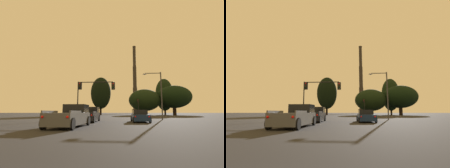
% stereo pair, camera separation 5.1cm
% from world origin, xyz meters
% --- Properties ---
extents(pickup_truck_left_lane_front, '(2.22, 5.52, 1.82)m').
position_xyz_m(pickup_truck_left_lane_front, '(-3.15, 20.97, 0.80)').
color(pickup_truck_left_lane_front, black).
rests_on(pickup_truck_left_lane_front, ground_plane).
extents(pickup_truck_left_lane_second, '(2.37, 5.57, 1.82)m').
position_xyz_m(pickup_truck_left_lane_second, '(-3.16, 13.52, 0.80)').
color(pickup_truck_left_lane_second, '#4C4F54').
rests_on(pickup_truck_left_lane_second, ground_plane).
extents(sedan_right_lane_front, '(2.07, 4.74, 1.43)m').
position_xyz_m(sedan_right_lane_front, '(2.99, 20.95, 0.67)').
color(sedan_right_lane_front, navy).
rests_on(sedan_right_lane_front, ground_plane).
extents(traffic_light_overhead_left, '(6.26, 0.50, 6.12)m').
position_xyz_m(traffic_light_overhead_left, '(-4.34, 27.56, 4.71)').
color(traffic_light_overhead_left, black).
rests_on(traffic_light_overhead_left, ground_plane).
extents(traffic_light_far_right, '(0.78, 0.50, 5.95)m').
position_xyz_m(traffic_light_far_right, '(6.50, 65.60, 3.90)').
color(traffic_light_far_right, black).
rests_on(traffic_light_far_right, ground_plane).
extents(street_lamp, '(3.03, 0.36, 7.69)m').
position_xyz_m(street_lamp, '(6.74, 28.26, 4.77)').
color(street_lamp, '#38383A').
rests_on(street_lamp, ground_plane).
extents(smokestack, '(6.14, 6.14, 62.42)m').
position_xyz_m(smokestack, '(11.59, 157.30, 24.41)').
color(smokestack, '#2B2722').
rests_on(smokestack, ground_plane).
extents(treeline_center_left, '(12.81, 11.53, 10.39)m').
position_xyz_m(treeline_center_left, '(9.63, 71.38, 5.97)').
color(treeline_center_left, black).
rests_on(treeline_center_left, ground_plane).
extents(treeline_far_left, '(7.63, 6.87, 15.76)m').
position_xyz_m(treeline_far_left, '(18.99, 77.07, 8.75)').
color(treeline_far_left, black).
rests_on(treeline_far_left, ground_plane).
extents(treeline_left_mid, '(13.90, 12.51, 11.81)m').
position_xyz_m(treeline_left_mid, '(21.36, 71.28, 7.26)').
color(treeline_left_mid, black).
rests_on(treeline_left_mid, ground_plane).
extents(treeline_right_mid, '(7.90, 7.11, 14.91)m').
position_xyz_m(treeline_right_mid, '(-7.86, 67.94, 8.64)').
color(treeline_right_mid, black).
rests_on(treeline_right_mid, ground_plane).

